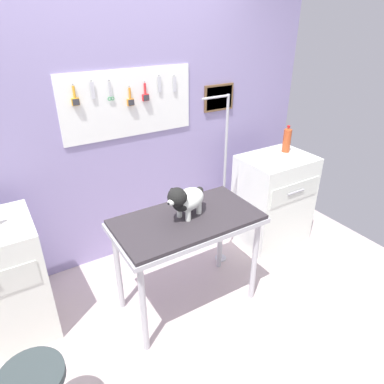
{
  "coord_description": "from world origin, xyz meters",
  "views": [
    {
      "loc": [
        -0.98,
        -1.52,
        2.14
      ],
      "look_at": [
        0.14,
        0.31,
        1.02
      ],
      "focal_mm": 32.37,
      "sensor_mm": 36.0,
      "label": 1
    }
  ],
  "objects_px": {
    "grooming_arm": "(223,192)",
    "cabinet_right": "(273,199)",
    "dog": "(186,200)",
    "soda_bottle": "(287,140)",
    "grooming_table": "(187,228)"
  },
  "relations": [
    {
      "from": "grooming_arm",
      "to": "cabinet_right",
      "type": "distance_m",
      "value": 0.72
    },
    {
      "from": "dog",
      "to": "cabinet_right",
      "type": "xyz_separation_m",
      "value": [
        1.22,
        0.34,
        -0.5
      ]
    },
    {
      "from": "dog",
      "to": "soda_bottle",
      "type": "xyz_separation_m",
      "value": [
        1.39,
        0.41,
        0.07
      ]
    },
    {
      "from": "dog",
      "to": "soda_bottle",
      "type": "relative_size",
      "value": 1.39
    },
    {
      "from": "grooming_arm",
      "to": "dog",
      "type": "bearing_deg",
      "value": -151.65
    },
    {
      "from": "dog",
      "to": "cabinet_right",
      "type": "relative_size",
      "value": 0.4
    },
    {
      "from": "cabinet_right",
      "to": "dog",
      "type": "bearing_deg",
      "value": -164.64
    },
    {
      "from": "grooming_arm",
      "to": "grooming_table",
      "type": "bearing_deg",
      "value": -150.47
    },
    {
      "from": "soda_bottle",
      "to": "grooming_table",
      "type": "bearing_deg",
      "value": -163.09
    },
    {
      "from": "grooming_table",
      "to": "cabinet_right",
      "type": "height_order",
      "value": "cabinet_right"
    },
    {
      "from": "soda_bottle",
      "to": "grooming_arm",
      "type": "bearing_deg",
      "value": -172.62
    },
    {
      "from": "dog",
      "to": "cabinet_right",
      "type": "height_order",
      "value": "dog"
    },
    {
      "from": "grooming_arm",
      "to": "soda_bottle",
      "type": "distance_m",
      "value": 0.89
    },
    {
      "from": "grooming_arm",
      "to": "soda_bottle",
      "type": "height_order",
      "value": "grooming_arm"
    },
    {
      "from": "grooming_table",
      "to": "dog",
      "type": "relative_size",
      "value": 2.96
    }
  ]
}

